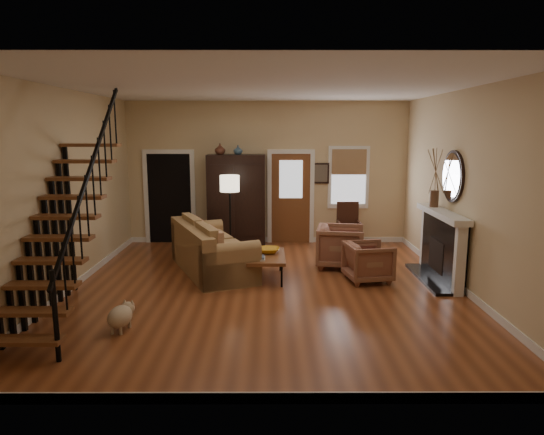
{
  "coord_description": "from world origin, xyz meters",
  "views": [
    {
      "loc": [
        0.08,
        -7.82,
        2.62
      ],
      "look_at": [
        0.1,
        0.4,
        1.15
      ],
      "focal_mm": 32.0,
      "sensor_mm": 36.0,
      "label": 1
    }
  ],
  "objects_px": {
    "side_chair": "(349,225)",
    "floor_lamp": "(230,217)",
    "armchair_right": "(341,246)",
    "armoire": "(237,201)",
    "coffee_table": "(266,267)",
    "sofa": "(212,248)",
    "armchair_left": "(368,262)"
  },
  "relations": [
    {
      "from": "side_chair",
      "to": "floor_lamp",
      "type": "bearing_deg",
      "value": -159.78
    },
    {
      "from": "armchair_right",
      "to": "floor_lamp",
      "type": "distance_m",
      "value": 2.33
    },
    {
      "from": "armoire",
      "to": "armchair_right",
      "type": "distance_m",
      "value": 2.87
    },
    {
      "from": "armoire",
      "to": "coffee_table",
      "type": "distance_m",
      "value": 2.79
    },
    {
      "from": "sofa",
      "to": "armchair_left",
      "type": "xyz_separation_m",
      "value": [
        2.82,
        -0.61,
        -0.1
      ]
    },
    {
      "from": "coffee_table",
      "to": "floor_lamp",
      "type": "bearing_deg",
      "value": 118.13
    },
    {
      "from": "floor_lamp",
      "to": "armoire",
      "type": "bearing_deg",
      "value": 87.22
    },
    {
      "from": "sofa",
      "to": "armoire",
      "type": "bearing_deg",
      "value": 58.09
    },
    {
      "from": "coffee_table",
      "to": "sofa",
      "type": "bearing_deg",
      "value": 155.37
    },
    {
      "from": "coffee_table",
      "to": "side_chair",
      "type": "xyz_separation_m",
      "value": [
        1.85,
        2.37,
        0.29
      ]
    },
    {
      "from": "armchair_left",
      "to": "floor_lamp",
      "type": "height_order",
      "value": "floor_lamp"
    },
    {
      "from": "floor_lamp",
      "to": "sofa",
      "type": "bearing_deg",
      "value": -105.64
    },
    {
      "from": "sofa",
      "to": "armchair_left",
      "type": "bearing_deg",
      "value": -35.37
    },
    {
      "from": "sofa",
      "to": "coffee_table",
      "type": "xyz_separation_m",
      "value": [
        1.02,
        -0.47,
        -0.23
      ]
    },
    {
      "from": "armchair_left",
      "to": "armoire",
      "type": "bearing_deg",
      "value": 32.88
    },
    {
      "from": "armoire",
      "to": "sofa",
      "type": "xyz_separation_m",
      "value": [
        -0.32,
        -2.1,
        -0.6
      ]
    },
    {
      "from": "armchair_left",
      "to": "floor_lamp",
      "type": "distance_m",
      "value": 3.03
    },
    {
      "from": "armoire",
      "to": "floor_lamp",
      "type": "relative_size",
      "value": 1.21
    },
    {
      "from": "armchair_left",
      "to": "side_chair",
      "type": "xyz_separation_m",
      "value": [
        0.05,
        2.51,
        0.16
      ]
    },
    {
      "from": "armchair_right",
      "to": "coffee_table",
      "type": "bearing_deg",
      "value": 127.49
    },
    {
      "from": "side_chair",
      "to": "armchair_right",
      "type": "bearing_deg",
      "value": -104.45
    },
    {
      "from": "sofa",
      "to": "coffee_table",
      "type": "height_order",
      "value": "sofa"
    },
    {
      "from": "armchair_left",
      "to": "side_chair",
      "type": "relative_size",
      "value": 0.75
    },
    {
      "from": "armchair_right",
      "to": "side_chair",
      "type": "bearing_deg",
      "value": -4.89
    },
    {
      "from": "armoire",
      "to": "sofa",
      "type": "relative_size",
      "value": 0.88
    },
    {
      "from": "sofa",
      "to": "floor_lamp",
      "type": "distance_m",
      "value": 1.06
    },
    {
      "from": "coffee_table",
      "to": "armchair_left",
      "type": "bearing_deg",
      "value": -4.42
    },
    {
      "from": "armoire",
      "to": "floor_lamp",
      "type": "bearing_deg",
      "value": -92.78
    },
    {
      "from": "armoire",
      "to": "armchair_right",
      "type": "xyz_separation_m",
      "value": [
        2.14,
        -1.8,
        -0.64
      ]
    },
    {
      "from": "armoire",
      "to": "armchair_right",
      "type": "relative_size",
      "value": 2.34
    },
    {
      "from": "armchair_left",
      "to": "armchair_right",
      "type": "distance_m",
      "value": 0.97
    },
    {
      "from": "armoire",
      "to": "coffee_table",
      "type": "height_order",
      "value": "armoire"
    }
  ]
}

